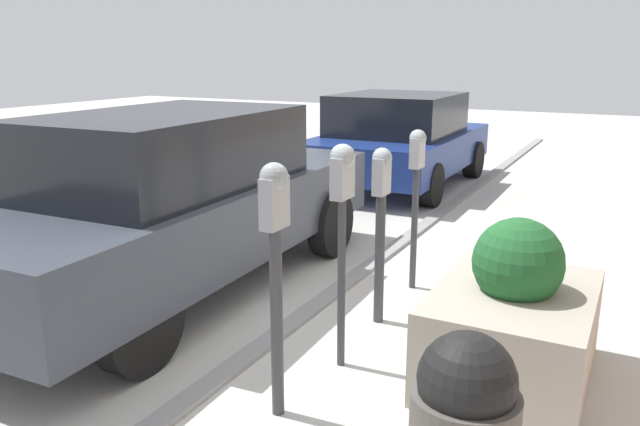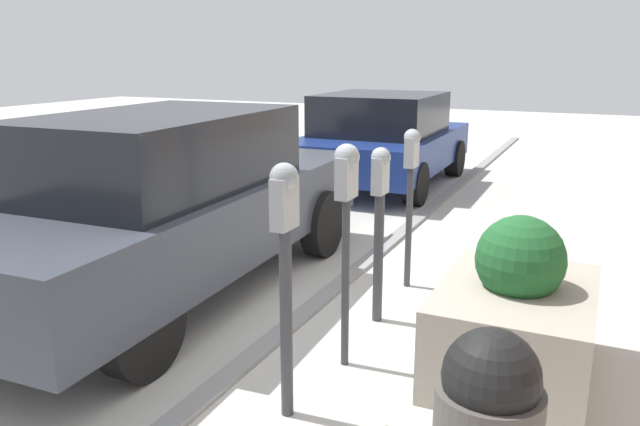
{
  "view_description": "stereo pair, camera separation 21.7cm",
  "coord_description": "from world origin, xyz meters",
  "px_view_note": "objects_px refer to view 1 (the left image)",
  "views": [
    {
      "loc": [
        -4.04,
        -2.27,
        2.14
      ],
      "look_at": [
        0.0,
        -0.15,
        0.95
      ],
      "focal_mm": 35.0,
      "sensor_mm": 36.0,
      "label": 1
    },
    {
      "loc": [
        -4.14,
        -2.08,
        2.14
      ],
      "look_at": [
        0.0,
        -0.15,
        0.95
      ],
      "focal_mm": 35.0,
      "sensor_mm": 36.0,
      "label": 2
    }
  ],
  "objects_px": {
    "parked_car_middle": "(179,199)",
    "parked_car_rear": "(399,139)",
    "parking_meter_nearest": "(275,246)",
    "planter_box": "(513,321)",
    "parking_meter_fourth": "(416,175)",
    "parking_meter_second": "(342,200)",
    "parking_meter_middle": "(381,209)"
  },
  "relations": [
    {
      "from": "parking_meter_fourth",
      "to": "parking_meter_middle",
      "type": "bearing_deg",
      "value": -179.46
    },
    {
      "from": "parking_meter_second",
      "to": "parking_meter_middle",
      "type": "relative_size",
      "value": 1.09
    },
    {
      "from": "planter_box",
      "to": "parked_car_middle",
      "type": "distance_m",
      "value": 3.08
    },
    {
      "from": "parking_meter_nearest",
      "to": "planter_box",
      "type": "height_order",
      "value": "parking_meter_nearest"
    },
    {
      "from": "parking_meter_nearest",
      "to": "parking_meter_second",
      "type": "bearing_deg",
      "value": -5.69
    },
    {
      "from": "planter_box",
      "to": "parked_car_middle",
      "type": "height_order",
      "value": "parked_car_middle"
    },
    {
      "from": "parking_meter_middle",
      "to": "parked_car_rear",
      "type": "distance_m",
      "value": 5.43
    },
    {
      "from": "parking_meter_middle",
      "to": "planter_box",
      "type": "distance_m",
      "value": 1.32
    },
    {
      "from": "parking_meter_nearest",
      "to": "parked_car_middle",
      "type": "height_order",
      "value": "parked_car_middle"
    },
    {
      "from": "parked_car_middle",
      "to": "parking_meter_middle",
      "type": "bearing_deg",
      "value": -87.65
    },
    {
      "from": "parked_car_rear",
      "to": "parked_car_middle",
      "type": "bearing_deg",
      "value": 177.95
    },
    {
      "from": "parking_meter_second",
      "to": "parking_meter_fourth",
      "type": "xyz_separation_m",
      "value": [
        1.65,
        0.06,
        -0.12
      ]
    },
    {
      "from": "parking_meter_nearest",
      "to": "parked_car_rear",
      "type": "xyz_separation_m",
      "value": [
        6.66,
        1.75,
        -0.3
      ]
    },
    {
      "from": "parking_meter_middle",
      "to": "parking_meter_nearest",
      "type": "bearing_deg",
      "value": 179.07
    },
    {
      "from": "parking_meter_second",
      "to": "parked_car_rear",
      "type": "distance_m",
      "value": 6.22
    },
    {
      "from": "parked_car_rear",
      "to": "parking_meter_fourth",
      "type": "bearing_deg",
      "value": -158.29
    },
    {
      "from": "parking_meter_second",
      "to": "parking_meter_fourth",
      "type": "height_order",
      "value": "parking_meter_second"
    },
    {
      "from": "parking_meter_fourth",
      "to": "parking_meter_second",
      "type": "bearing_deg",
      "value": -178.07
    },
    {
      "from": "parking_meter_fourth",
      "to": "parked_car_middle",
      "type": "distance_m",
      "value": 2.15
    },
    {
      "from": "parking_meter_middle",
      "to": "parking_meter_fourth",
      "type": "xyz_separation_m",
      "value": [
        0.85,
        0.01,
        0.13
      ]
    },
    {
      "from": "planter_box",
      "to": "parked_car_middle",
      "type": "relative_size",
      "value": 0.29
    },
    {
      "from": "parking_meter_second",
      "to": "parking_meter_middle",
      "type": "xyz_separation_m",
      "value": [
        0.8,
        0.05,
        -0.25
      ]
    },
    {
      "from": "parking_meter_middle",
      "to": "parked_car_middle",
      "type": "distance_m",
      "value": 1.91
    },
    {
      "from": "parking_meter_nearest",
      "to": "parked_car_middle",
      "type": "xyz_separation_m",
      "value": [
        1.38,
        1.88,
        -0.21
      ]
    },
    {
      "from": "parking_meter_nearest",
      "to": "parked_car_rear",
      "type": "relative_size",
      "value": 0.39
    },
    {
      "from": "parking_meter_second",
      "to": "parked_car_middle",
      "type": "bearing_deg",
      "value": 71.43
    },
    {
      "from": "parking_meter_second",
      "to": "planter_box",
      "type": "bearing_deg",
      "value": -70.95
    },
    {
      "from": "parking_meter_fourth",
      "to": "parked_car_rear",
      "type": "distance_m",
      "value": 4.65
    },
    {
      "from": "planter_box",
      "to": "parked_car_rear",
      "type": "height_order",
      "value": "parked_car_rear"
    },
    {
      "from": "parking_meter_second",
      "to": "parking_meter_fourth",
      "type": "distance_m",
      "value": 1.65
    },
    {
      "from": "parked_car_middle",
      "to": "parked_car_rear",
      "type": "height_order",
      "value": "parked_car_middle"
    },
    {
      "from": "parking_meter_nearest",
      "to": "parking_meter_middle",
      "type": "bearing_deg",
      "value": -0.93
    }
  ]
}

